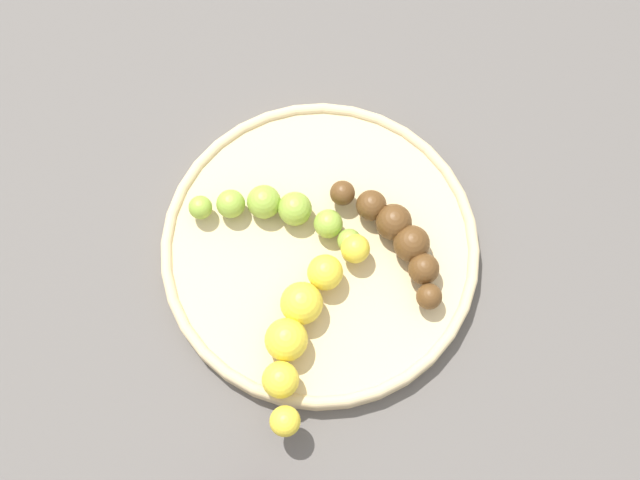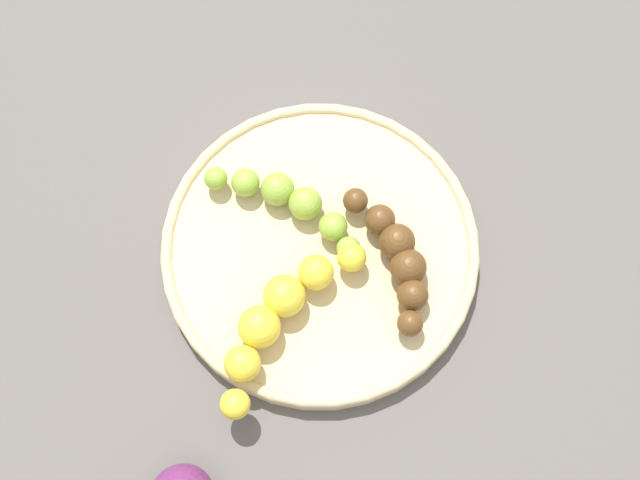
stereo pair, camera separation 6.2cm
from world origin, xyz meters
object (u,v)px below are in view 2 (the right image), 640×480
(fruit_bowl, at_px, (320,249))
(banana_overripe, at_px, (397,256))
(banana_green, at_px, (289,201))
(banana_yellow, at_px, (278,316))

(fruit_bowl, xyz_separation_m, banana_overripe, (0.03, -0.06, 0.02))
(fruit_bowl, relative_size, banana_green, 1.85)
(fruit_bowl, distance_m, banana_overripe, 0.07)
(fruit_bowl, height_order, banana_green, banana_green)
(banana_green, bearing_deg, fruit_bowl, -114.51)
(banana_green, relative_size, banana_overripe, 1.23)
(banana_yellow, bearing_deg, banana_overripe, -114.66)
(banana_green, xyz_separation_m, banana_overripe, (0.02, -0.10, 0.00))
(banana_green, relative_size, banana_yellow, 0.84)
(fruit_bowl, xyz_separation_m, banana_yellow, (-0.07, -0.02, 0.03))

